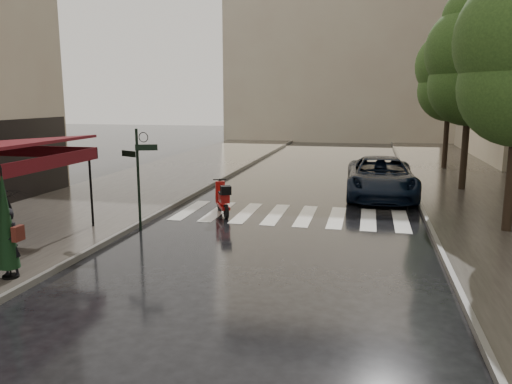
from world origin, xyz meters
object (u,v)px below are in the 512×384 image
at_px(pedestrian_with_umbrella, 6,206).
at_px(parasol_front, 5,219).
at_px(parked_car, 381,177).
at_px(scooter, 223,200).

xyz_separation_m(pedestrian_with_umbrella, parasol_front, (0.00, -0.05, -0.27)).
distance_m(pedestrian_with_umbrella, parked_car, 14.27).
distance_m(pedestrian_with_umbrella, scooter, 7.76).
distance_m(scooter, parasol_front, 7.76).
bearing_deg(parked_car, parasol_front, -126.22).
bearing_deg(pedestrian_with_umbrella, parked_car, 56.32).
xyz_separation_m(scooter, parasol_front, (-2.70, -7.22, 0.89)).
xyz_separation_m(parked_car, parasol_front, (-8.06, -11.79, 0.62)).
relative_size(pedestrian_with_umbrella, parasol_front, 0.97).
height_order(scooter, parked_car, parked_car).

